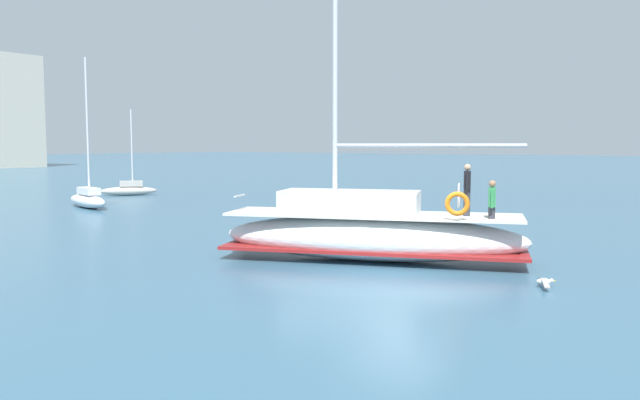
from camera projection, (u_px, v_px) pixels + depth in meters
The scene contains 6 objects.
ground_plane at pixel (399, 275), 17.88m from camera, with size 400.00×400.00×0.00m, color #38607A.
main_sailboat at pixel (370, 231), 20.06m from camera, with size 5.68×9.82×13.02m.
moored_sloop_near at pixel (129, 189), 45.39m from camera, with size 3.61×3.15×6.06m.
moored_catamaran at pixel (88, 198), 36.59m from camera, with size 2.39×4.90×8.48m.
seagull at pixel (544, 281), 16.25m from camera, with size 1.09×0.60×0.17m.
mooring_buoy at pixel (363, 222), 28.27m from camera, with size 0.62×0.62×0.91m.
Camera 1 is at (-15.69, -8.35, 3.65)m, focal length 35.92 mm.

